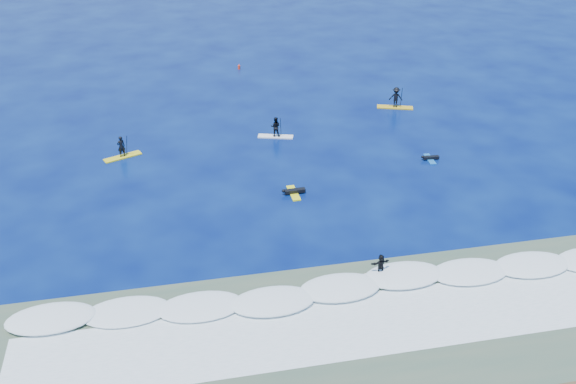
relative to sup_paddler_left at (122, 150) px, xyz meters
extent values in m
plane|color=#030C44|center=(11.64, -10.03, -0.67)|extent=(160.00, 160.00, 0.00)
cube|color=#3C5241|center=(11.64, -24.03, -0.66)|extent=(90.00, 13.00, 0.01)
cube|color=white|center=(11.64, -20.03, -0.67)|extent=(40.00, 6.00, 0.30)
cube|color=silver|center=(11.64, -23.03, -0.67)|extent=(34.00, 5.00, 0.02)
cube|color=yellow|center=(0.00, 0.00, -0.62)|extent=(3.11, 1.88, 0.10)
imported|color=black|center=(0.00, 0.00, 0.31)|extent=(0.75, 0.63, 1.75)
cylinder|color=black|center=(0.42, 0.18, 0.25)|extent=(0.31, 0.67, 2.04)
cube|color=black|center=(0.42, 0.18, -0.72)|extent=(0.12, 0.03, 0.30)
cube|color=white|center=(12.83, 1.38, -0.62)|extent=(3.11, 1.59, 0.10)
imported|color=black|center=(12.83, 1.38, 0.30)|extent=(1.00, 0.87, 1.74)
cylinder|color=black|center=(13.26, 1.25, 0.24)|extent=(0.24, 0.68, 2.02)
cube|color=black|center=(13.26, 1.25, -0.72)|extent=(0.12, 0.03, 0.30)
cube|color=gold|center=(25.16, 5.63, -0.61)|extent=(3.47, 1.89, 0.11)
imported|color=black|center=(25.16, 5.63, 0.42)|extent=(1.42, 1.09, 1.94)
cylinder|color=black|center=(25.64, 5.47, 0.35)|extent=(0.30, 0.75, 2.27)
cube|color=black|center=(25.64, 5.47, -0.72)|extent=(0.14, 0.03, 0.34)
cube|color=yellow|center=(12.32, -8.53, -0.62)|extent=(0.66, 2.23, 0.11)
cube|color=black|center=(12.43, -8.52, -0.44)|extent=(1.54, 0.45, 0.25)
sphere|color=black|center=(11.57, -8.55, -0.33)|extent=(0.25, 0.25, 0.25)
cube|color=#175FAE|center=(24.17, -5.34, -0.62)|extent=(0.63, 1.89, 0.09)
cube|color=black|center=(24.26, -5.34, -0.47)|extent=(1.30, 0.43, 0.21)
sphere|color=black|center=(23.54, -5.29, -0.39)|extent=(0.21, 0.21, 0.21)
cube|color=silver|center=(15.33, -19.19, -0.47)|extent=(1.96, 0.80, 0.10)
imported|color=black|center=(15.33, -19.19, 0.22)|extent=(1.23, 0.55, 1.28)
cylinder|color=#FC3316|center=(12.11, 19.62, -0.45)|extent=(0.27, 0.27, 0.43)
cone|color=#FC3316|center=(12.11, 19.62, -0.13)|extent=(0.19, 0.19, 0.21)
camera|label=1|loc=(3.91, -48.10, 22.58)|focal=40.00mm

